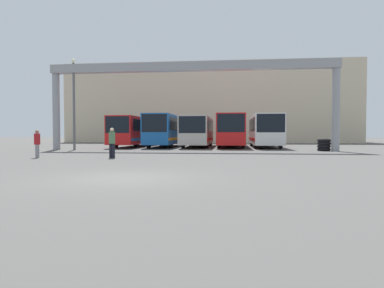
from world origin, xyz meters
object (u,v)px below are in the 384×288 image
Objects in this scene: bus_slot_2 at (198,130)px; bus_slot_4 at (265,129)px; bus_slot_0 at (136,130)px; pedestrian_near_left at (37,143)px; lamp_post at (74,100)px; bus_slot_1 at (166,129)px; pedestrian_mid_right at (112,142)px; tire_stack at (324,145)px; bus_slot_3 at (231,129)px.

bus_slot_4 is (6.77, -0.34, 0.09)m from bus_slot_2.
bus_slot_0 reaches higher than pedestrian_near_left.
lamp_post is (-2.00, 8.95, 3.33)m from pedestrian_near_left.
lamp_post is at bearing -2.01° from pedestrian_near_left.
pedestrian_near_left is (-4.43, -16.33, -0.99)m from bus_slot_1.
bus_slot_1 is at bearing 179.02° from bus_slot_4.
lamp_post reaches higher than bus_slot_4.
bus_slot_4 is 6.30× the size of pedestrian_near_left.
pedestrian_near_left is 4.40m from pedestrian_mid_right.
bus_slot_2 is (6.77, -0.49, -0.01)m from bus_slot_0.
tire_stack is (4.05, -6.44, -1.35)m from bus_slot_4.
pedestrian_near_left is 9.75m from lamp_post.
pedestrian_mid_right is (-10.19, -15.83, -0.91)m from bus_slot_4.
bus_slot_4 is 18.23m from lamp_post.
pedestrian_mid_right is 11.21m from lamp_post.
bus_slot_2 reaches higher than pedestrian_near_left.
bus_slot_1 is 6.09× the size of pedestrian_mid_right.
lamp_post is at bearing -41.31° from pedestrian_mid_right.
bus_slot_1 is 3.39m from bus_slot_2.
bus_slot_2 is at bearing -171.18° from bus_slot_3.
bus_slot_3 reaches higher than pedestrian_near_left.
pedestrian_mid_right is (4.39, 0.33, 0.06)m from pedestrian_near_left.
bus_slot_0 is 3.45m from bus_slot_1.
bus_slot_1 is 10.15m from bus_slot_4.
lamp_post is at bearing -177.85° from tire_stack.
bus_slot_1 is 1.38× the size of lamp_post.
lamp_post is (-6.38, 8.62, 3.27)m from pedestrian_mid_right.
pedestrian_near_left is (-14.58, -16.16, -0.97)m from bus_slot_4.
bus_slot_0 is at bearing 69.25° from lamp_post.
bus_slot_4 reaches higher than tire_stack.
bus_slot_0 is at bearing -66.51° from pedestrian_mid_right.
bus_slot_4 is 21.78m from pedestrian_near_left.
pedestrian_near_left is 0.21× the size of lamp_post.
bus_slot_2 is 3.42m from bus_slot_3.
bus_slot_4 is (10.15, -0.17, -0.02)m from bus_slot_1.
bus_slot_2 is at bearing 37.59° from lamp_post.
lamp_post is (-16.58, -7.21, 2.36)m from bus_slot_4.
bus_slot_4 is 5.89× the size of pedestrian_mid_right.
bus_slot_4 is at bearing -110.62° from pedestrian_mid_right.
lamp_post is at bearing -142.41° from bus_slot_2.
lamp_post reaches higher than pedestrian_mid_right.
bus_slot_1 reaches higher than pedestrian_mid_right.
bus_slot_0 is 17.01m from pedestrian_mid_right.
bus_slot_2 is 12.82m from tire_stack.
bus_slot_1 is 16.03m from pedestrian_mid_right.
bus_slot_4 is at bearing -2.90° from bus_slot_2.
lamp_post reaches higher than bus_slot_1.
bus_slot_0 is at bearing -179.80° from bus_slot_3.
bus_slot_4 is (13.53, -0.83, 0.07)m from bus_slot_0.
bus_slot_3 is 10.51m from tire_stack.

